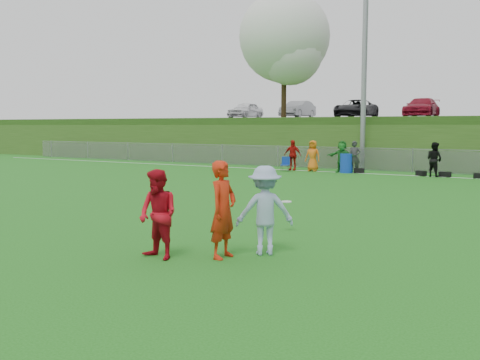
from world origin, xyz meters
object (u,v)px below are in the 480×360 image
Objects in this scene: frisbee at (286,202)px; recycling_bin at (346,163)px; player_blue at (265,210)px; player_red_center at (158,214)px; player_red_left at (223,210)px.

recycling_bin reaches higher than frisbee.
frisbee is at bearing -110.23° from player_blue.
player_blue is (1.57, 1.32, 0.02)m from player_red_center.
player_red_center is 0.98× the size of player_blue.
recycling_bin is (-2.92, 19.51, -0.34)m from player_red_center.
player_red_left reaches higher than player_red_center.
player_blue is at bearing -39.44° from player_red_left.
frisbee is at bearing 84.47° from player_red_center.
player_red_left is at bearing 14.87° from player_blue.
player_red_center is at bearing -106.41° from frisbee.
player_red_left reaches higher than recycling_bin.
frisbee is (1.03, 3.48, -0.12)m from player_red_center.
player_red_left is 7.31× the size of frisbee.
player_red_left is 0.85m from player_blue.
player_red_left reaches higher than frisbee.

